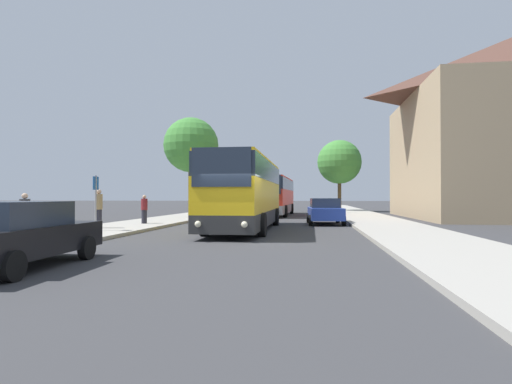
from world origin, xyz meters
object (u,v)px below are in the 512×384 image
object	(u,v)px
parked_car_left_curb	(19,234)
pedestrian_waiting_far	(144,209)
bus_middle	(275,195)
pedestrian_waiting_near	(99,208)
tree_right_near	(339,162)
bus_front	(246,193)
tree_left_near	(223,174)
bus_stop_sign	(96,196)
parked_car_right_far	(322,206)
pedestrian_walking_back	(25,216)
tree_left_far	(191,145)
parked_car_right_near	(325,211)

from	to	relation	value
parked_car_left_curb	pedestrian_waiting_far	world-z (taller)	pedestrian_waiting_far
bus_middle	parked_car_left_curb	size ratio (longest dim) A/B	2.60
pedestrian_waiting_near	tree_right_near	distance (m)	31.00
bus_front	tree_left_near	xyz separation A→B (m)	(-7.23, 26.75, 2.50)
bus_stop_sign	parked_car_left_curb	bearing A→B (deg)	-70.90
bus_middle	parked_car_right_far	world-z (taller)	bus_middle
parked_car_left_curb	tree_left_near	xyz separation A→B (m)	(-3.80, 38.15, 3.57)
parked_car_left_curb	pedestrian_walking_back	bearing A→B (deg)	124.61
pedestrian_walking_back	bus_middle	bearing A→B (deg)	126.41
pedestrian_walking_back	tree_left_far	distance (m)	15.94
bus_middle	bus_stop_sign	xyz separation A→B (m)	(-6.34, -19.03, -0.10)
parked_car_right_far	pedestrian_waiting_far	world-z (taller)	pedestrian_waiting_far
tree_left_far	parked_car_left_curb	bearing A→B (deg)	-83.99
bus_stop_sign	tree_left_far	size ratio (longest dim) A/B	0.34
bus_front	pedestrian_walking_back	world-z (taller)	bus_front
parked_car_right_near	pedestrian_waiting_near	xyz separation A→B (m)	(-11.06, -6.46, 0.30)
parked_car_left_curb	tree_left_far	world-z (taller)	tree_left_far
bus_front	tree_left_far	xyz separation A→B (m)	(-5.55, 8.75, 3.60)
bus_front	parked_car_right_near	size ratio (longest dim) A/B	2.51
bus_front	pedestrian_walking_back	distance (m)	9.67
parked_car_left_curb	pedestrian_waiting_near	xyz separation A→B (m)	(-3.56, 9.78, 0.31)
parked_car_right_near	tree_left_near	world-z (taller)	tree_left_near
bus_front	bus_stop_sign	bearing A→B (deg)	-154.26
parked_car_right_far	bus_front	bearing A→B (deg)	73.88
parked_car_right_far	tree_left_near	world-z (taller)	tree_left_near
pedestrian_waiting_near	parked_car_right_near	bearing A→B (deg)	160.95
bus_middle	tree_left_near	distance (m)	13.24
tree_left_near	bus_stop_sign	bearing A→B (deg)	-88.24
bus_front	pedestrian_walking_back	bearing A→B (deg)	-137.91
tree_right_near	pedestrian_waiting_far	bearing A→B (deg)	-117.39
tree_left_far	bus_middle	bearing A→B (deg)	52.36
bus_stop_sign	pedestrian_walking_back	distance (m)	3.58
parked_car_right_far	tree_left_near	size ratio (longest dim) A/B	0.72
bus_stop_sign	tree_left_near	world-z (taller)	tree_left_near
tree_left_near	bus_middle	bearing A→B (deg)	-56.03
bus_front	tree_left_near	distance (m)	27.82
parked_car_right_far	pedestrian_waiting_near	distance (m)	21.53
bus_stop_sign	tree_right_near	size ratio (longest dim) A/B	0.31
parked_car_left_curb	pedestrian_walking_back	world-z (taller)	pedestrian_walking_back
bus_middle	tree_left_far	distance (m)	9.84
bus_middle	tree_left_far	world-z (taller)	tree_left_far
bus_stop_sign	tree_left_near	bearing A→B (deg)	91.76
bus_middle	tree_right_near	bearing A→B (deg)	58.89
pedestrian_waiting_near	pedestrian_waiting_far	bearing A→B (deg)	-153.37
parked_car_right_near	pedestrian_waiting_far	world-z (taller)	pedestrian_waiting_far
parked_car_left_curb	pedestrian_waiting_far	distance (m)	13.45
parked_car_right_near	pedestrian_waiting_near	bearing A→B (deg)	26.92
parked_car_right_near	tree_right_near	bearing A→B (deg)	-99.65
pedestrian_walking_back	tree_right_near	world-z (taller)	tree_right_near
parked_car_left_curb	bus_stop_sign	size ratio (longest dim) A/B	1.85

